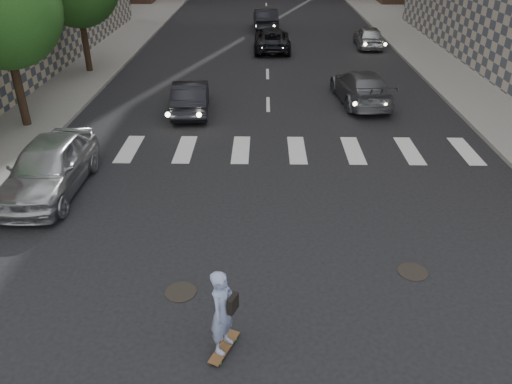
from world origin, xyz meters
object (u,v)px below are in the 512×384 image
silver_sedan (49,167)px  traffic_car_c (272,40)px  traffic_car_e (266,19)px  traffic_car_a (191,96)px  skateboarder (223,312)px  traffic_car_b (361,87)px  tree_b (2,3)px  traffic_car_d (369,36)px

silver_sedan → traffic_car_c: bearing=69.8°
silver_sedan → traffic_car_e: (6.44, 25.42, -0.04)m
traffic_car_a → skateboarder: bearing=95.3°
traffic_car_b → tree_b: bearing=8.1°
traffic_car_c → traffic_car_e: 6.70m
silver_sedan → traffic_car_c: size_ratio=1.00×
skateboarder → traffic_car_a: 13.68m
skateboarder → traffic_car_a: skateboarder is taller
traffic_car_c → traffic_car_b: bearing=110.2°
traffic_car_a → tree_b: bearing=12.1°
traffic_car_e → skateboarder: bearing=84.7°
traffic_car_c → traffic_car_d: (6.20, 0.96, 0.01)m
traffic_car_b → traffic_car_e: traffic_car_e is taller
tree_b → traffic_car_c: bearing=54.0°
skateboarder → traffic_car_a: bearing=122.8°
tree_b → traffic_car_a: 7.58m
tree_b → traffic_car_d: (15.95, 14.38, -3.98)m
tree_b → traffic_car_a: size_ratio=1.61×
traffic_car_c → traffic_car_d: traffic_car_d is taller
traffic_car_e → traffic_car_b: bearing=100.2°
traffic_car_d → traffic_car_a: bearing=54.7°
traffic_car_b → traffic_car_c: size_ratio=1.03×
silver_sedan → traffic_car_e: bearing=75.7°
skateboarder → traffic_car_b: skateboarder is taller
silver_sedan → traffic_car_c: (6.83, 18.73, -0.15)m
traffic_car_d → traffic_car_c: bearing=11.5°
traffic_car_a → traffic_car_d: size_ratio=1.04×
tree_b → traffic_car_e: (9.36, 20.11, -3.88)m
traffic_car_a → traffic_car_b: size_ratio=0.84×
tree_b → traffic_car_e: 22.51m
tree_b → traffic_car_b: (13.58, 3.24, -3.94)m
skateboarder → traffic_car_c: skateboarder is taller
silver_sedan → tree_b: bearing=118.7°
traffic_car_b → skateboarder: bearing=66.0°
traffic_car_b → traffic_car_e: size_ratio=1.04×
traffic_car_a → traffic_car_d: (9.78, 12.51, -0.01)m
skateboarder → traffic_car_d: 27.02m
silver_sedan → traffic_car_e: 26.22m
skateboarder → silver_sedan: (-5.62, 6.30, -0.16)m
silver_sedan → traffic_car_b: bearing=38.6°
traffic_car_d → tree_b: bearing=44.7°
traffic_car_a → traffic_car_b: (7.40, 1.37, 0.03)m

